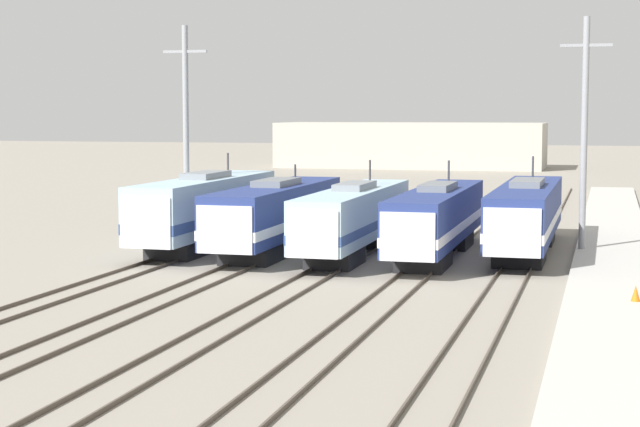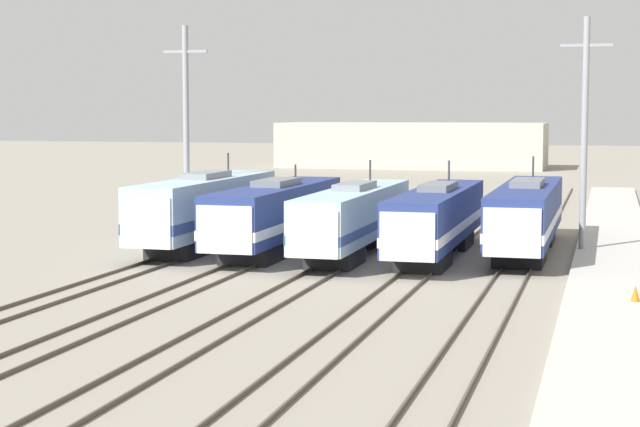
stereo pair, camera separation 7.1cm
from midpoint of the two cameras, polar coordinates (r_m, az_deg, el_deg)
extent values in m
plane|color=gray|center=(50.77, 0.07, -3.25)|extent=(400.00, 400.00, 0.00)
cube|color=#4C4238|center=(54.02, -9.77, -2.72)|extent=(0.07, 120.00, 0.15)
cube|color=#4C4238|center=(53.43, -8.37, -2.79)|extent=(0.07, 120.00, 0.15)
cube|color=#4C4238|center=(52.32, -5.37, -2.93)|extent=(0.07, 120.00, 0.15)
cube|color=#4C4238|center=(51.83, -3.89, -3.00)|extent=(0.07, 120.00, 0.15)
cube|color=#4C4238|center=(50.94, -0.71, -3.13)|extent=(0.07, 120.00, 0.15)
cube|color=#4C4238|center=(50.57, 0.86, -3.20)|extent=(0.07, 120.00, 0.15)
cube|color=#4C4238|center=(49.93, 4.18, -3.33)|extent=(0.07, 120.00, 0.15)
cube|color=#4C4238|center=(49.68, 5.81, -3.38)|extent=(0.07, 120.00, 0.15)
cube|color=#4C4238|center=(49.28, 9.24, -3.50)|extent=(0.07, 120.00, 0.15)
cube|color=#4C4238|center=(49.16, 10.91, -3.55)|extent=(0.07, 120.00, 0.15)
cube|color=#232326|center=(57.12, -7.51, -1.84)|extent=(2.45, 3.60, 0.95)
cube|color=#232326|center=(64.70, -4.71, -0.96)|extent=(2.45, 3.60, 0.95)
cube|color=#9EBCCC|center=(60.69, -6.04, 0.48)|extent=(2.89, 16.39, 3.00)
cube|color=navy|center=(60.74, -6.04, -0.08)|extent=(2.93, 16.43, 0.54)
cube|color=silver|center=(54.23, -8.74, -0.39)|extent=(2.66, 2.48, 2.55)
cube|color=black|center=(53.12, -9.26, 0.09)|extent=(2.26, 0.08, 0.71)
cube|color=gray|center=(60.56, -6.06, 2.06)|extent=(1.59, 4.10, 0.35)
cylinder|color=#38383D|center=(63.91, -4.89, 2.66)|extent=(0.12, 0.12, 1.29)
cube|color=black|center=(54.82, -3.57, -2.11)|extent=(2.57, 3.61, 0.95)
cube|color=black|center=(62.58, -1.15, -1.16)|extent=(2.57, 3.61, 0.95)
cube|color=navy|center=(58.49, -2.29, 0.18)|extent=(3.02, 16.40, 2.71)
cube|color=silver|center=(58.54, -2.29, -0.35)|extent=(3.06, 16.44, 0.49)
cube|color=silver|center=(51.70, -4.69, -0.76)|extent=(2.78, 2.16, 2.31)
cube|color=black|center=(50.72, -5.08, -0.31)|extent=(2.36, 0.08, 0.65)
cube|color=slate|center=(58.37, -2.29, 1.67)|extent=(1.66, 4.10, 0.35)
cylinder|color=#38383D|center=(61.79, -1.29, 2.18)|extent=(0.12, 0.12, 0.98)
cube|color=#232326|center=(53.33, 0.85, -2.31)|extent=(2.31, 3.73, 0.95)
cube|color=#232326|center=(61.51, 2.81, -1.28)|extent=(2.31, 3.73, 0.95)
cube|color=#9EBCCC|center=(57.22, 1.90, 0.01)|extent=(2.71, 16.95, 2.61)
cube|color=navy|center=(57.27, 1.90, -0.51)|extent=(2.75, 16.99, 0.47)
cube|color=silver|center=(50.17, -0.03, -0.98)|extent=(2.50, 2.48, 2.22)
cube|color=black|center=(49.00, -0.39, -0.56)|extent=(2.12, 0.08, 0.62)
cube|color=gray|center=(57.09, 1.91, 1.49)|extent=(1.49, 4.24, 0.35)
cylinder|color=#38383D|center=(60.69, 2.72, 2.21)|extent=(0.12, 0.12, 1.40)
cube|color=black|center=(52.66, 5.58, -2.44)|extent=(2.33, 3.84, 0.95)
cube|color=black|center=(61.20, 6.95, -1.35)|extent=(2.33, 3.84, 0.95)
cube|color=navy|center=(56.72, 6.34, -0.06)|extent=(2.74, 17.43, 2.63)
cube|color=silver|center=(56.78, 6.33, -0.59)|extent=(2.78, 17.47, 0.47)
cube|color=silver|center=(49.27, 4.96, -1.11)|extent=(2.52, 2.40, 2.24)
cube|color=black|center=(48.12, 4.73, -0.68)|extent=(2.15, 0.08, 0.63)
cube|color=slate|center=(56.60, 6.35, 1.44)|extent=(1.51, 4.36, 0.35)
cylinder|color=#38383D|center=(60.35, 6.92, 2.17)|extent=(0.12, 0.12, 1.38)
cube|color=black|center=(54.90, 10.63, -2.18)|extent=(2.46, 4.02, 0.95)
cube|color=black|center=(63.95, 11.29, -1.12)|extent=(2.46, 4.02, 0.95)
cube|color=navy|center=(59.22, 11.02, 0.15)|extent=(2.90, 18.28, 2.71)
cube|color=silver|center=(59.28, 11.01, -0.37)|extent=(2.94, 18.32, 0.49)
cube|color=silver|center=(50.96, 10.32, -0.92)|extent=(2.66, 1.78, 2.31)
cube|color=black|center=(50.11, 10.25, -0.44)|extent=(2.26, 0.08, 0.65)
cube|color=slate|center=(59.10, 11.05, 1.63)|extent=(1.59, 4.57, 0.35)
cylinder|color=#38383D|center=(63.08, 11.33, 2.36)|extent=(0.12, 0.12, 1.45)
cylinder|color=gray|center=(63.98, -7.11, 4.24)|extent=(0.35, 0.35, 12.73)
cube|color=gray|center=(64.07, -7.17, 8.57)|extent=(2.72, 0.16, 0.16)
cylinder|color=gray|center=(59.21, 13.95, 4.02)|extent=(0.35, 0.35, 12.73)
cube|color=gray|center=(59.29, 14.06, 8.70)|extent=(2.72, 0.16, 0.16)
cube|color=#B7B5AD|center=(49.02, 15.47, -3.60)|extent=(4.00, 120.00, 0.28)
cone|color=orange|center=(43.73, 16.51, -4.11)|extent=(0.35, 0.35, 0.63)
cube|color=#B2AD9E|center=(147.74, 4.96, 3.66)|extent=(36.04, 12.68, 6.13)
camera|label=1|loc=(0.04, -89.96, 0.00)|focal=60.00mm
camera|label=2|loc=(0.04, 90.04, 0.00)|focal=60.00mm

